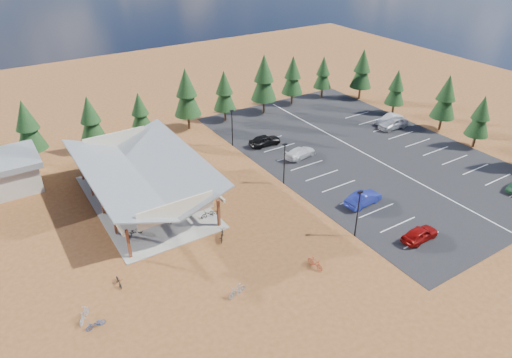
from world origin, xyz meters
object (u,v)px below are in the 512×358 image
bike_pavilion (142,171)px  bike_8 (119,281)px  bike_3 (101,180)px  bike_16 (209,214)px  car_0 (420,234)px  bike_7 (141,176)px  bike_9 (84,315)px  car_9 (390,120)px  bike_10 (95,324)px  bike_0 (135,231)px  car_8 (393,123)px  bike_1 (144,215)px  bike_2 (119,196)px  bike_11 (315,263)px  bike_13 (237,291)px  lamp_post_0 (358,211)px  lamp_post_2 (232,125)px  bike_4 (174,220)px  trash_bin_1 (214,192)px  car_3 (300,153)px  bike_5 (171,195)px  bike_15 (205,174)px  car_4 (265,140)px  bike_6 (175,185)px  trash_bin_0 (209,198)px  lamp_post_1 (284,161)px  bike_12 (222,235)px

bike_pavilion → bike_8: bike_pavilion is taller
bike_3 → bike_16: size_ratio=1.00×
car_0 → bike_7: bearing=34.4°
bike_9 → bike_pavilion: bearing=-90.9°
car_0 → car_9: (18.74, 21.55, 0.04)m
bike_10 → bike_16: 16.40m
bike_8 → car_9: size_ratio=0.35×
bike_0 → car_8: 41.26m
bike_1 → bike_2: bearing=19.1°
bike_9 → bike_11: bearing=-158.9°
bike_1 → bike_13: 14.60m
lamp_post_0 → bike_16: bearing=135.4°
bike_8 → bike_16: bearing=25.4°
bike_pavilion → bike_0: bike_pavilion is taller
car_0 → car_9: bearing=-43.1°
bike_pavilion → bike_3: bearing=116.9°
lamp_post_2 → bike_7: size_ratio=2.97×
bike_4 → bike_9: bearing=139.5°
bike_4 → bike_9: size_ratio=0.85×
bike_7 → bike_4: bearing=-167.2°
bike_pavilion → car_9: bearing=1.1°
trash_bin_1 → car_3: bearing=9.2°
bike_7 → bike_pavilion: bearing=179.7°
bike_0 → car_0: (22.95, -15.29, 0.15)m
bike_5 → bike_15: bearing=-48.5°
lamp_post_0 → trash_bin_1: (-8.12, 14.02, -2.53)m
bike_15 → car_4: bearing=-104.8°
bike_6 → lamp_post_2: bearing=-44.1°
trash_bin_1 → bike_16: bearing=-124.2°
bike_13 → bike_15: size_ratio=1.00×
bike_10 → car_4: car_4 is taller
bike_7 → trash_bin_1: bearing=-128.2°
car_3 → bike_10: bearing=106.0°
bike_0 → car_9: car_9 is taller
trash_bin_0 → bike_13: (-4.60, -13.99, 0.10)m
bike_15 → car_0: size_ratio=0.45×
bike_0 → bike_9: (-6.96, -8.25, -0.06)m
bike_9 → car_9: bearing=-128.0°
trash_bin_0 → trash_bin_1: 1.40m
lamp_post_0 → bike_3: bearing=128.1°
car_9 → bike_13: bearing=-66.9°
lamp_post_1 → car_9: bearing=13.7°
car_4 → bike_0: bearing=117.2°
trash_bin_1 → lamp_post_1: bearing=-14.0°
car_0 → bike_12: bearing=55.1°
bike_1 → bike_2: size_ratio=0.94×
bike_6 → bike_13: 18.56m
bike_3 → bike_7: 4.57m
lamp_post_0 → bike_4: bearing=141.2°
bike_3 → trash_bin_1: bearing=-135.0°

